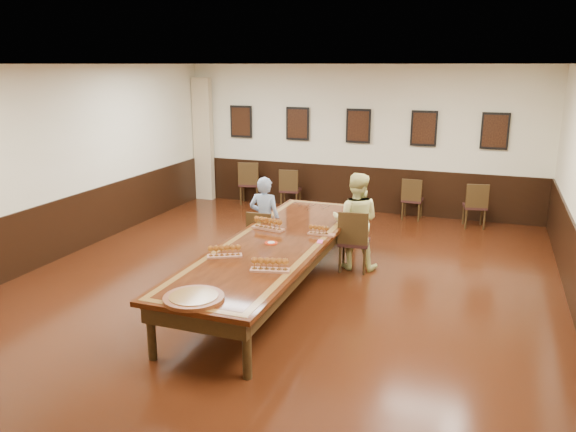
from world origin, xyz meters
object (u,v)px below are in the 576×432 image
at_px(person_man, 265,219).
at_px(carved_platter, 194,298).
at_px(spare_chair_d, 475,205).
at_px(conference_table, 276,251).
at_px(spare_chair_a, 250,182).
at_px(person_woman, 356,221).
at_px(chair_man, 263,237).
at_px(spare_chair_b, 290,189).
at_px(spare_chair_c, 413,198).
at_px(chair_woman, 354,240).

height_order(person_man, carved_platter, person_man).
distance_m(spare_chair_d, conference_table, 5.15).
relative_size(spare_chair_a, person_man, 0.70).
bearing_deg(conference_table, person_woman, 57.83).
relative_size(chair_man, spare_chair_d, 0.98).
relative_size(spare_chair_b, spare_chair_c, 1.04).
distance_m(spare_chair_a, spare_chair_b, 1.07).
xyz_separation_m(spare_chair_b, person_man, (0.80, -3.47, 0.25)).
bearing_deg(spare_chair_b, spare_chair_d, 170.84).
bearing_deg(conference_table, carved_platter, -92.02).
bearing_deg(spare_chair_b, spare_chair_a, -14.56).
height_order(person_woman, carved_platter, person_woman).
height_order(spare_chair_a, person_woman, person_woman).
bearing_deg(carved_platter, spare_chair_d, 68.54).
height_order(chair_man, person_man, person_man).
bearing_deg(spare_chair_a, conference_table, 103.83).
height_order(chair_woman, spare_chair_a, spare_chair_a).
xyz_separation_m(spare_chair_b, carved_platter, (1.37, -6.84, 0.31)).
xyz_separation_m(chair_woman, person_woman, (-0.01, 0.11, 0.28)).
distance_m(spare_chair_a, person_man, 4.07).
relative_size(chair_woman, spare_chair_d, 1.08).
bearing_deg(chair_man, person_woman, -171.21).
bearing_deg(person_woman, chair_woman, 90.00).
height_order(chair_woman, spare_chair_b, chair_woman).
height_order(spare_chair_b, spare_chair_c, spare_chair_b).
height_order(conference_table, carved_platter, carved_platter).
distance_m(chair_woman, spare_chair_c, 3.46).
distance_m(spare_chair_d, carved_platter, 7.20).
xyz_separation_m(spare_chair_d, person_man, (-3.20, -3.33, 0.26)).
bearing_deg(spare_chair_a, spare_chair_b, 158.57).
relative_size(spare_chair_a, conference_table, 0.20).
bearing_deg(spare_chair_b, spare_chair_c, 174.01).
xyz_separation_m(spare_chair_b, spare_chair_c, (2.74, 0.06, -0.02)).
relative_size(spare_chair_a, carved_platter, 1.24).
relative_size(spare_chair_c, carved_platter, 1.09).
relative_size(chair_woman, conference_table, 0.20).
height_order(spare_chair_c, person_woman, person_woman).
relative_size(person_woman, conference_table, 0.31).
bearing_deg(spare_chair_d, spare_chair_a, -13.65).
xyz_separation_m(spare_chair_c, carved_platter, (-1.37, -6.89, 0.33)).
xyz_separation_m(person_man, person_woman, (1.49, 0.20, 0.06)).
relative_size(chair_man, conference_table, 0.18).
bearing_deg(spare_chair_d, carved_platter, 58.01).
bearing_deg(chair_man, chair_woman, -175.25).
height_order(chair_man, spare_chair_b, spare_chair_b).
height_order(spare_chair_a, conference_table, spare_chair_a).
xyz_separation_m(chair_woman, carved_platter, (-0.93, -3.46, 0.27)).
bearing_deg(spare_chair_a, person_man, 103.31).
height_order(spare_chair_b, person_woman, person_woman).
relative_size(chair_man, person_woman, 0.58).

